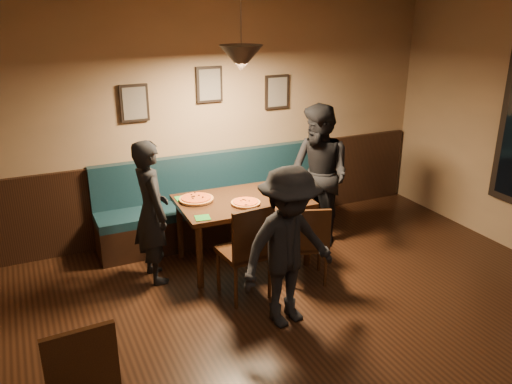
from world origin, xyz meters
TOP-DOWN VIEW (x-y plane):
  - wall_back at (0.00, 3.50)m, footprint 6.00×0.00m
  - wainscot at (0.00, 3.47)m, footprint 5.88×0.06m
  - booth_bench at (0.00, 3.20)m, footprint 3.00×0.60m
  - picture_left at (-0.90, 3.47)m, footprint 0.32×0.04m
  - picture_center at (0.00, 3.47)m, footprint 0.32×0.04m
  - picture_right at (0.90, 3.47)m, footprint 0.32×0.04m
  - pendant_lamp at (-0.02, 2.46)m, footprint 0.44×0.44m
  - dining_table at (-0.02, 2.46)m, footprint 1.43×0.94m
  - chair_near_left at (-0.30, 1.80)m, footprint 0.48×0.48m
  - chair_near_right at (0.43, 1.80)m, footprint 0.49×0.49m
  - diner_left at (-1.02, 2.50)m, footprint 0.40×0.58m
  - diner_right at (1.00, 2.55)m, footprint 0.81×0.94m
  - diner_front at (-0.12, 1.21)m, footprint 1.05×0.71m
  - pizza_a at (-0.49, 2.62)m, footprint 0.48×0.48m
  - pizza_b at (-0.05, 2.31)m, footprint 0.36×0.36m
  - pizza_c at (0.49, 2.57)m, footprint 0.39×0.39m
  - soda_glass at (0.55, 2.20)m, footprint 0.09×0.09m
  - tabasco_bottle at (0.48, 2.38)m, footprint 0.03×0.03m
  - napkin_a at (-0.61, 2.76)m, footprint 0.16×0.16m
  - napkin_b at (-0.59, 2.15)m, footprint 0.17×0.17m
  - cutlery_set at (0.01, 2.07)m, footprint 0.17×0.09m

SIDE VIEW (x-z plane):
  - dining_table at x=-0.02m, z-range 0.00..0.75m
  - chair_near_right at x=0.43m, z-range 0.00..0.86m
  - chair_near_left at x=-0.30m, z-range 0.00..0.99m
  - wainscot at x=0.00m, z-range 0.00..1.00m
  - booth_bench at x=0.00m, z-range 0.00..1.00m
  - diner_front at x=-0.12m, z-range 0.00..1.49m
  - cutlery_set at x=0.01m, z-range 0.75..0.75m
  - napkin_b at x=-0.59m, z-range 0.75..0.76m
  - napkin_a at x=-0.61m, z-range 0.75..0.76m
  - diner_left at x=-1.02m, z-range 0.00..1.51m
  - pizza_b at x=-0.05m, z-range 0.75..0.79m
  - pizza_c at x=0.49m, z-range 0.75..0.79m
  - pizza_a at x=-0.49m, z-range 0.75..0.79m
  - tabasco_bottle at x=0.48m, z-range 0.75..0.86m
  - soda_glass at x=0.55m, z-range 0.75..0.90m
  - diner_right at x=1.00m, z-range 0.00..1.69m
  - wall_back at x=0.00m, z-range -1.60..4.40m
  - picture_left at x=-0.90m, z-range 1.49..1.91m
  - picture_right at x=0.90m, z-range 1.49..1.91m
  - picture_center at x=0.00m, z-range 1.64..2.06m
  - pendant_lamp at x=-0.02m, z-range 2.12..2.38m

